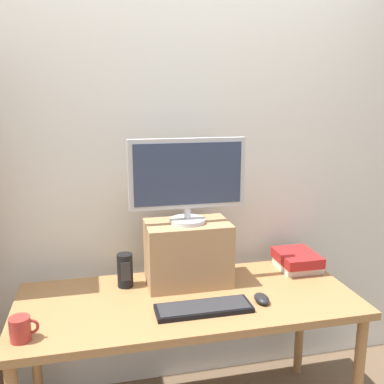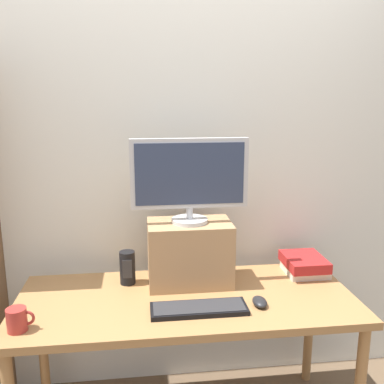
{
  "view_description": "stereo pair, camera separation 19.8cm",
  "coord_description": "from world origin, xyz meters",
  "views": [
    {
      "loc": [
        -0.4,
        -1.82,
        1.65
      ],
      "look_at": [
        0.03,
        0.06,
        1.21
      ],
      "focal_mm": 40.0,
      "sensor_mm": 36.0,
      "label": 1
    },
    {
      "loc": [
        -0.21,
        -1.86,
        1.65
      ],
      "look_at": [
        0.03,
        0.06,
        1.21
      ],
      "focal_mm": 40.0,
      "sensor_mm": 36.0,
      "label": 2
    }
  ],
  "objects": [
    {
      "name": "computer_mouse",
      "position": [
        0.32,
        -0.13,
        0.74
      ],
      "size": [
        0.06,
        0.1,
        0.04
      ],
      "color": "black",
      "rests_on": "desk"
    },
    {
      "name": "book_stack",
      "position": [
        0.66,
        0.19,
        0.77
      ],
      "size": [
        0.21,
        0.25,
        0.1
      ],
      "color": "silver",
      "rests_on": "desk"
    },
    {
      "name": "back_wall",
      "position": [
        0.0,
        0.46,
        1.3
      ],
      "size": [
        7.0,
        0.08,
        2.6
      ],
      "color": "silver",
      "rests_on": "ground_plane"
    },
    {
      "name": "desk",
      "position": [
        0.0,
        0.0,
        0.65
      ],
      "size": [
        1.6,
        0.68,
        0.72
      ],
      "color": "#9E7042",
      "rests_on": "ground_plane"
    },
    {
      "name": "riser_box",
      "position": [
        0.03,
        0.16,
        0.88
      ],
      "size": [
        0.42,
        0.26,
        0.32
      ],
      "color": "#A87F56",
      "rests_on": "desk"
    },
    {
      "name": "keyboard",
      "position": [
        0.04,
        -0.14,
        0.73
      ],
      "size": [
        0.43,
        0.14,
        0.02
      ],
      "color": "black",
      "rests_on": "desk"
    },
    {
      "name": "coffee_mug",
      "position": [
        -0.71,
        -0.21,
        0.77
      ],
      "size": [
        0.11,
        0.08,
        0.1
      ],
      "color": "#9E2D28",
      "rests_on": "desk"
    },
    {
      "name": "desk_speaker",
      "position": [
        -0.28,
        0.19,
        0.8
      ],
      "size": [
        0.08,
        0.08,
        0.17
      ],
      "color": "black",
      "rests_on": "desk"
    },
    {
      "name": "computer_monitor",
      "position": [
        0.03,
        0.16,
        1.26
      ],
      "size": [
        0.57,
        0.18,
        0.42
      ],
      "color": "#B7B7BA",
      "rests_on": "riser_box"
    }
  ]
}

